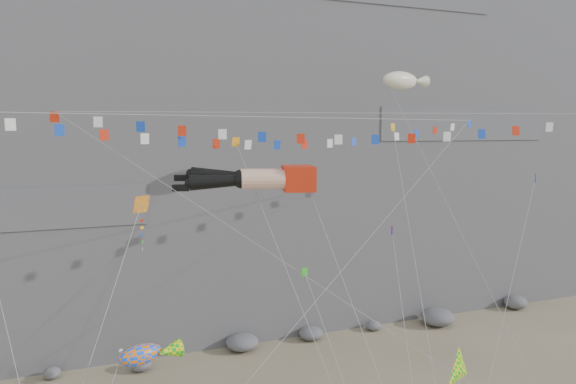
# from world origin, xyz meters

# --- Properties ---
(cliff) EXTENTS (80.00, 28.00, 50.00)m
(cliff) POSITION_xyz_m (0.00, 32.00, 25.00)
(cliff) COLOR slate
(cliff) RESTS_ON ground
(talus_boulders) EXTENTS (60.00, 3.00, 1.20)m
(talus_boulders) POSITION_xyz_m (0.00, 17.00, 0.60)
(talus_boulders) COLOR slate
(talus_boulders) RESTS_ON ground
(legs_kite) EXTENTS (8.17, 15.65, 19.60)m
(legs_kite) POSITION_xyz_m (-2.53, 5.08, 14.74)
(legs_kite) COLOR red
(legs_kite) RESTS_ON ground
(flag_banner_upper) EXTENTS (34.40, 15.52, 25.13)m
(flag_banner_upper) POSITION_xyz_m (0.37, 7.63, 18.20)
(flag_banner_upper) COLOR red
(flag_banner_upper) RESTS_ON ground
(flag_banner_lower) EXTENTS (31.38, 9.19, 21.52)m
(flag_banner_lower) POSITION_xyz_m (2.71, 3.51, 18.36)
(flag_banner_lower) COLOR red
(flag_banner_lower) RESTS_ON ground
(harlequin_kite) EXTENTS (7.04, 8.58, 16.81)m
(harlequin_kite) POSITION_xyz_m (-9.17, 3.90, 13.72)
(harlequin_kite) COLOR red
(harlequin_kite) RESTS_ON ground
(fish_windsock) EXTENTS (6.39, 5.80, 10.14)m
(fish_windsock) POSITION_xyz_m (-9.91, -0.30, 7.74)
(fish_windsock) COLOR orange
(fish_windsock) RESTS_ON ground
(delta_kite) EXTENTS (6.54, 6.12, 9.03)m
(delta_kite) POSITION_xyz_m (5.99, -1.83, 5.09)
(delta_kite) COLOR #FFF50D
(delta_kite) RESTS_ON ground
(blimp_windsock) EXTENTS (5.86, 12.98, 24.27)m
(blimp_windsock) POSITION_xyz_m (9.95, 10.41, 20.92)
(blimp_windsock) COLOR beige
(blimp_windsock) RESTS_ON ground
(small_kite_a) EXTENTS (3.57, 13.64, 21.39)m
(small_kite_a) POSITION_xyz_m (-3.29, 6.69, 16.42)
(small_kite_a) COLOR #FE9E15
(small_kite_a) RESTS_ON ground
(small_kite_b) EXTENTS (5.79, 12.41, 16.94)m
(small_kite_b) POSITION_xyz_m (6.38, 5.47, 10.97)
(small_kite_b) COLOR #6F1CA8
(small_kite_b) RESTS_ON ground
(small_kite_c) EXTENTS (1.21, 9.42, 13.23)m
(small_kite_c) POSITION_xyz_m (-0.81, 2.55, 9.61)
(small_kite_c) COLOR green
(small_kite_c) RESTS_ON ground
(small_kite_d) EXTENTS (7.51, 17.48, 25.27)m
(small_kite_d) POSITION_xyz_m (8.58, 9.01, 17.27)
(small_kite_d) COLOR #FEAD15
(small_kite_d) RESTS_ON ground
(small_kite_e) EXTENTS (10.88, 7.09, 18.87)m
(small_kite_e) POSITION_xyz_m (13.62, 1.30, 14.28)
(small_kite_e) COLOR #153DB8
(small_kite_e) RESTS_ON ground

